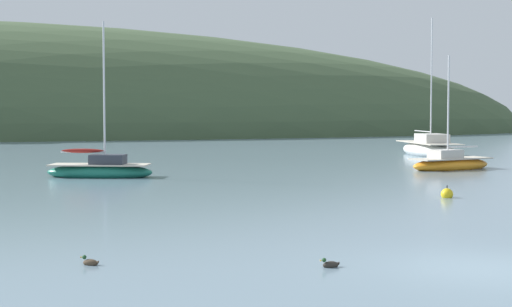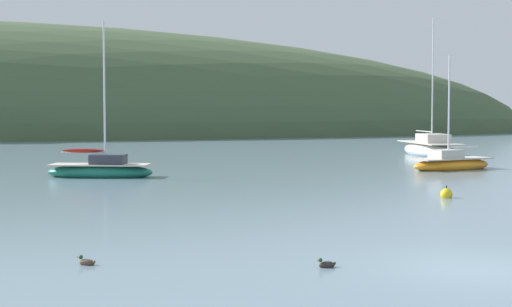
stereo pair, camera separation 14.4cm
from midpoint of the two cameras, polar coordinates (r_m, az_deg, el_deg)
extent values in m
plane|color=slate|center=(17.20, 15.61, -7.81)|extent=(400.00, 400.00, 0.00)
ellipsoid|color=white|center=(55.39, 12.04, 0.21)|extent=(3.13, 7.55, 1.18)
cube|color=beige|center=(55.36, 12.04, 0.76)|extent=(2.88, 6.94, 0.06)
cube|color=beige|center=(54.80, 12.26, 1.05)|extent=(1.82, 2.49, 0.61)
cylinder|color=silver|center=(54.99, 12.23, 5.07)|extent=(0.09, 0.09, 8.31)
cylinder|color=silver|center=(56.44, 11.63, 1.55)|extent=(0.34, 3.08, 0.07)
ellipsoid|color=#196B56|center=(38.24, -11.11, -1.32)|extent=(5.24, 3.06, 0.79)
cube|color=beige|center=(38.22, -11.11, -0.78)|extent=(4.82, 2.82, 0.06)
cube|color=#333842|center=(38.10, -10.54, -0.43)|extent=(1.84, 1.51, 0.48)
cylinder|color=silver|center=(38.06, -10.80, 4.20)|extent=(0.09, 0.09, 6.63)
cylinder|color=silver|center=(38.39, -12.27, 0.12)|extent=(2.02, 0.67, 0.07)
ellipsoid|color=maroon|center=(38.38, -12.27, 0.19)|extent=(1.97, 0.77, 0.20)
ellipsoid|color=orange|center=(43.28, 13.54, -0.81)|extent=(5.17, 2.91, 0.78)
cube|color=beige|center=(43.26, 13.55, -0.35)|extent=(4.76, 2.68, 0.06)
cube|color=beige|center=(42.98, 13.17, -0.05)|extent=(1.80, 1.46, 0.47)
cylinder|color=silver|center=(43.01, 13.36, 3.21)|extent=(0.09, 0.09, 5.36)
cylinder|color=silver|center=(43.76, 14.32, 0.46)|extent=(2.00, 0.61, 0.07)
sphere|color=yellow|center=(29.90, 13.23, -2.83)|extent=(0.44, 0.44, 0.44)
cylinder|color=black|center=(29.87, 13.24, -2.31)|extent=(0.04, 0.04, 0.10)
ellipsoid|color=#473828|center=(17.24, -11.87, -7.58)|extent=(0.38, 0.34, 0.16)
sphere|color=#1E4723|center=(17.29, -12.29, -7.18)|extent=(0.09, 0.09, 0.09)
cone|color=gold|center=(17.33, -12.47, -7.18)|extent=(0.06, 0.05, 0.04)
cone|color=#473828|center=(17.15, -11.43, -7.52)|extent=(0.10, 0.10, 0.08)
ellipsoid|color=#2D2823|center=(16.72, 5.06, -7.87)|extent=(0.35, 0.20, 0.16)
sphere|color=#1E4723|center=(16.64, 4.59, -7.52)|extent=(0.09, 0.09, 0.09)
cone|color=gold|center=(16.62, 4.38, -7.56)|extent=(0.05, 0.04, 0.04)
cone|color=#2D2823|center=(16.77, 5.55, -7.72)|extent=(0.08, 0.07, 0.08)
camera|label=1|loc=(0.07, -90.12, -0.01)|focal=56.53mm
camera|label=2|loc=(0.07, 89.88, 0.01)|focal=56.53mm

